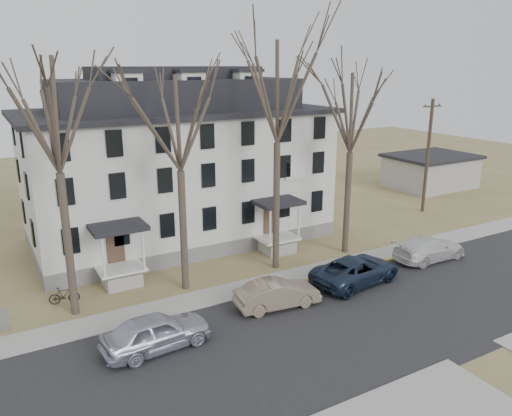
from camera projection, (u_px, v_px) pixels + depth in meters
ground at (372, 346)px, 22.44m from camera, size 120.00×120.00×0.00m
main_road at (343, 326)px, 24.11m from camera, size 120.00×10.00×0.04m
far_sidewalk at (277, 281)px, 29.11m from camera, size 120.00×2.00×0.08m
yellow_curb at (354, 270)px, 30.75m from camera, size 14.00×0.25×0.06m
boarding_house at (179, 165)px, 34.97m from camera, size 20.80×12.36×12.05m
distant_building at (430, 171)px, 51.04m from camera, size 8.50×6.50×3.35m
tree_far_left at (53, 107)px, 22.50m from camera, size 8.40×8.40×13.72m
tree_mid_left at (178, 117)px, 25.56m from camera, size 7.80×7.80×12.74m
tree_center at (278, 85)px, 28.01m from camera, size 9.00×9.00×14.70m
tree_mid_right at (352, 107)px, 31.04m from camera, size 7.80×7.80×12.74m
utility_pole_far at (428, 155)px, 41.57m from camera, size 2.00×0.28×9.50m
car_silver at (156, 332)px, 21.95m from camera, size 4.99×2.32×1.65m
car_tan at (277, 294)px, 25.78m from camera, size 4.61×2.05×1.47m
car_navy at (356, 271)px, 28.62m from camera, size 5.92×3.31×1.57m
car_white at (429, 249)px, 32.06m from camera, size 5.17×2.12×1.50m
bicycle_left at (125, 280)px, 28.03m from camera, size 1.91×0.76×0.98m
bicycle_right at (64, 296)px, 26.21m from camera, size 1.61×0.74×0.93m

